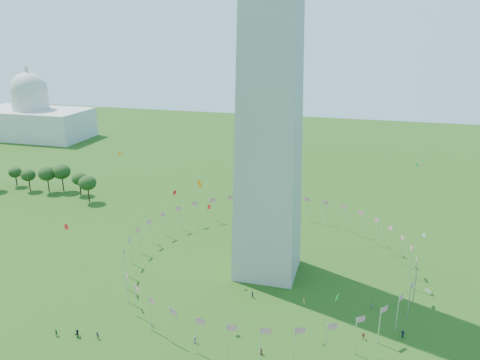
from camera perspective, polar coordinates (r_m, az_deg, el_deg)
name	(u,v)px	position (r m, az deg, el deg)	size (l,w,h in m)	color
flag_ring	(267,256)	(135.73, 3.35, -9.26)	(80.24, 80.24, 9.00)	silver
capitol_building	(30,101)	(324.42, -24.18, 8.73)	(70.00, 35.00, 46.00)	beige
kites_aloft	(319,255)	(103.80, 9.57, -9.04)	(116.58, 73.77, 30.63)	white
tree_line_west	(45,181)	(213.61, -22.68, -0.10)	(55.50, 16.01, 11.71)	#254A18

